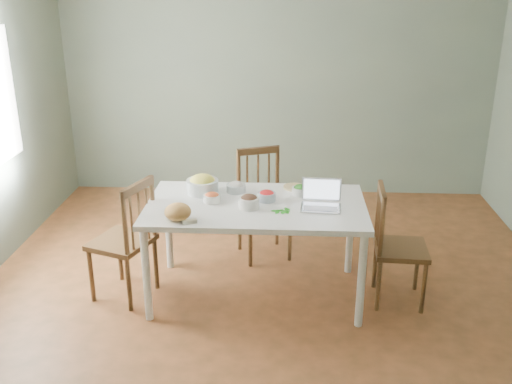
# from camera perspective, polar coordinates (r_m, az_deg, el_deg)

# --- Properties ---
(floor) EXTENTS (5.00, 5.00, 0.00)m
(floor) POSITION_cam_1_polar(r_m,az_deg,el_deg) (4.99, 1.30, -9.97)
(floor) COLOR #513218
(floor) RESTS_ON ground
(wall_back) EXTENTS (5.00, 0.00, 2.70)m
(wall_back) POSITION_cam_1_polar(r_m,az_deg,el_deg) (6.90, 2.11, 10.73)
(wall_back) COLOR slate
(wall_back) RESTS_ON ground
(wall_front) EXTENTS (5.00, 0.00, 2.70)m
(wall_front) POSITION_cam_1_polar(r_m,az_deg,el_deg) (2.16, -0.69, -13.08)
(wall_front) COLOR slate
(wall_front) RESTS_ON ground
(dining_table) EXTENTS (1.74, 0.98, 0.82)m
(dining_table) POSITION_cam_1_polar(r_m,az_deg,el_deg) (4.81, 0.00, -5.68)
(dining_table) COLOR white
(dining_table) RESTS_ON floor
(chair_far) EXTENTS (0.57, 0.56, 1.02)m
(chair_far) POSITION_cam_1_polar(r_m,az_deg,el_deg) (5.43, 0.82, -1.32)
(chair_far) COLOR #362210
(chair_far) RESTS_ON floor
(chair_left) EXTENTS (0.56, 0.58, 1.03)m
(chair_left) POSITION_cam_1_polar(r_m,az_deg,el_deg) (4.88, -13.03, -4.50)
(chair_left) COLOR #362210
(chair_left) RESTS_ON floor
(chair_right) EXTENTS (0.44, 0.46, 0.98)m
(chair_right) POSITION_cam_1_polar(r_m,az_deg,el_deg) (4.83, 14.01, -5.16)
(chair_right) COLOR #362210
(chair_right) RESTS_ON floor
(bread_boule) EXTENTS (0.27, 0.27, 0.13)m
(bread_boule) POSITION_cam_1_polar(r_m,az_deg,el_deg) (4.36, -7.66, -1.93)
(bread_boule) COLOR #C18A40
(bread_boule) RESTS_ON dining_table
(butter_stick) EXTENTS (0.11, 0.07, 0.03)m
(butter_stick) POSITION_cam_1_polar(r_m,az_deg,el_deg) (4.30, -6.50, -2.91)
(butter_stick) COLOR beige
(butter_stick) RESTS_ON dining_table
(bowl_squash) EXTENTS (0.31, 0.31, 0.15)m
(bowl_squash) POSITION_cam_1_polar(r_m,az_deg,el_deg) (4.86, -5.26, 0.77)
(bowl_squash) COLOR yellow
(bowl_squash) RESTS_ON dining_table
(bowl_carrot) EXTENTS (0.17, 0.17, 0.08)m
(bowl_carrot) POSITION_cam_1_polar(r_m,az_deg,el_deg) (4.68, -4.32, -0.52)
(bowl_carrot) COLOR #CE471A
(bowl_carrot) RESTS_ON dining_table
(bowl_onion) EXTENTS (0.21, 0.21, 0.09)m
(bowl_onion) POSITION_cam_1_polar(r_m,az_deg,el_deg) (4.88, -1.98, 0.50)
(bowl_onion) COLOR silver
(bowl_onion) RESTS_ON dining_table
(bowl_mushroom) EXTENTS (0.18, 0.18, 0.11)m
(bowl_mushroom) POSITION_cam_1_polar(r_m,az_deg,el_deg) (4.54, -0.69, -0.93)
(bowl_mushroom) COLOR black
(bowl_mushroom) RESTS_ON dining_table
(bowl_redpep) EXTENTS (0.15, 0.15, 0.09)m
(bowl_redpep) POSITION_cam_1_polar(r_m,az_deg,el_deg) (4.69, 1.05, -0.36)
(bowl_redpep) COLOR red
(bowl_redpep) RESTS_ON dining_table
(bowl_broccoli) EXTENTS (0.17, 0.17, 0.09)m
(bowl_broccoli) POSITION_cam_1_polar(r_m,az_deg,el_deg) (4.83, 4.34, 0.22)
(bowl_broccoli) COLOR #1D6713
(bowl_broccoli) RESTS_ON dining_table
(flatbread) EXTENTS (0.19, 0.19, 0.02)m
(flatbread) POSITION_cam_1_polar(r_m,az_deg,el_deg) (4.98, 3.77, 0.47)
(flatbread) COLOR tan
(flatbread) RESTS_ON dining_table
(basil_bunch) EXTENTS (0.17, 0.17, 0.02)m
(basil_bunch) POSITION_cam_1_polar(r_m,az_deg,el_deg) (4.50, 2.42, -1.77)
(basil_bunch) COLOR #21701B
(basil_bunch) RESTS_ON dining_table
(laptop) EXTENTS (0.33, 0.27, 0.22)m
(laptop) POSITION_cam_1_polar(r_m,az_deg,el_deg) (4.53, 6.40, -0.37)
(laptop) COLOR silver
(laptop) RESTS_ON dining_table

